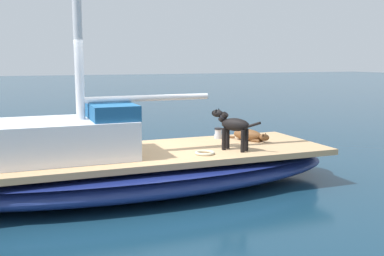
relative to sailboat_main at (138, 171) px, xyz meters
The scene contains 7 objects.
ground_plane 0.34m from the sailboat_main, ahead, with size 120.00×120.00×0.00m, color #143347.
sailboat_main is the anchor object (origin of this frame).
cabin_house 1.30m from the sailboat_main, 88.21° to the left, with size 1.46×2.26×0.84m.
dog_black 1.79m from the sailboat_main, 107.01° to the right, with size 0.83×0.58×0.70m.
dog_brown 2.32m from the sailboat_main, 84.77° to the right, with size 0.88×0.53×0.22m.
deck_winch 2.00m from the sailboat_main, 70.17° to the right, with size 0.16×0.16×0.21m.
coiled_rope 1.19m from the sailboat_main, 121.24° to the right, with size 0.32×0.32×0.04m, color beige.
Camera 1 is at (-7.09, 2.01, 2.19)m, focal length 41.68 mm.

